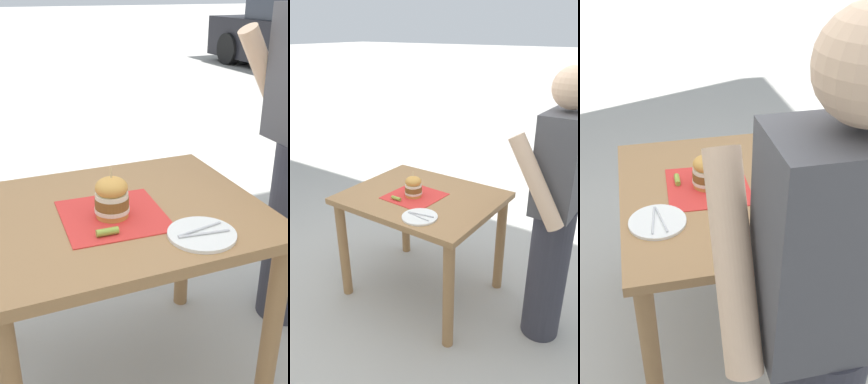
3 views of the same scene
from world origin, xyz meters
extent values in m
plane|color=#ADAAA3|center=(0.00, 0.00, 0.00)|extent=(80.00, 80.00, 0.00)
cube|color=#9E7247|center=(0.00, 0.00, 0.78)|extent=(0.83, 1.02, 0.04)
cylinder|color=#9E7247|center=(-0.36, -0.45, 0.38)|extent=(0.07, 0.07, 0.76)
cylinder|color=#9E7247|center=(0.36, -0.45, 0.38)|extent=(0.07, 0.07, 0.76)
cylinder|color=#9E7247|center=(-0.36, 0.45, 0.38)|extent=(0.07, 0.07, 0.76)
cylinder|color=#9E7247|center=(0.36, 0.45, 0.38)|extent=(0.07, 0.07, 0.76)
cube|color=red|center=(0.04, -0.03, 0.80)|extent=(0.36, 0.36, 0.00)
cylinder|color=gold|center=(0.05, -0.04, 0.81)|extent=(0.11, 0.11, 0.02)
cylinder|color=silver|center=(0.05, -0.04, 0.83)|extent=(0.12, 0.12, 0.01)
cylinder|color=brown|center=(0.05, -0.04, 0.85)|extent=(0.12, 0.12, 0.04)
cylinder|color=silver|center=(0.05, -0.04, 0.88)|extent=(0.11, 0.11, 0.01)
ellipsoid|color=gold|center=(0.05, -0.04, 0.91)|extent=(0.11, 0.11, 0.07)
cylinder|color=#D1B77F|center=(0.05, -0.04, 0.95)|extent=(0.00, 0.00, 0.05)
cylinder|color=#8EA83D|center=(0.17, -0.09, 0.81)|extent=(0.03, 0.07, 0.02)
cylinder|color=white|center=(0.28, 0.18, 0.80)|extent=(0.22, 0.22, 0.01)
cylinder|color=silver|center=(0.26, 0.18, 0.81)|extent=(0.04, 0.17, 0.01)
cylinder|color=silver|center=(0.29, 0.18, 0.81)|extent=(0.03, 0.17, 0.01)
cube|color=#4C4C51|center=(-0.09, 0.89, 1.18)|extent=(0.36, 0.22, 0.56)
cylinder|color=beige|center=(0.14, 0.83, 1.13)|extent=(0.09, 0.34, 0.50)
camera|label=1|loc=(1.35, -0.45, 1.51)|focal=42.00mm
camera|label=2|loc=(1.89, 1.40, 1.86)|focal=35.00mm
camera|label=3|loc=(0.32, 1.58, 1.81)|focal=42.00mm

